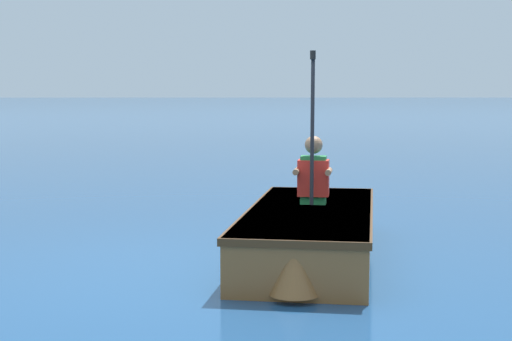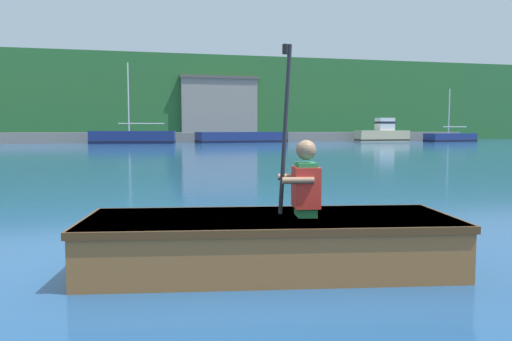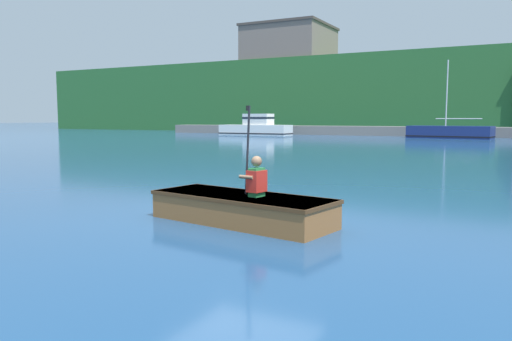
# 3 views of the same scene
# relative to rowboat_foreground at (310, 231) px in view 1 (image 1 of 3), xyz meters

# --- Properties ---
(ground_plane) EXTENTS (300.00, 300.00, 0.00)m
(ground_plane) POSITION_rel_rowboat_foreground_xyz_m (-0.48, 0.96, -0.26)
(ground_plane) COLOR navy
(rowboat_foreground) EXTENTS (3.29, 1.61, 0.46)m
(rowboat_foreground) POSITION_rel_rowboat_foreground_xyz_m (0.00, 0.00, 0.00)
(rowboat_foreground) COLOR #935B2D
(rowboat_foreground) RESTS_ON ground
(person_paddler) EXTENTS (0.37, 0.39, 1.44)m
(person_paddler) POSITION_rel_rowboat_foreground_xyz_m (0.34, -0.05, 0.50)
(person_paddler) COLOR #267F3F
(person_paddler) RESTS_ON rowboat_foreground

